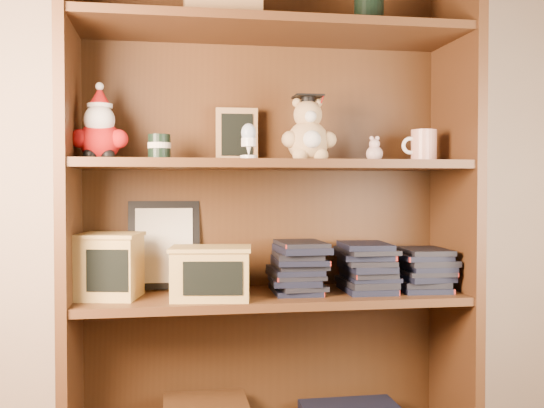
{
  "coord_description": "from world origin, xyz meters",
  "views": [
    {
      "loc": [
        -0.23,
        -0.58,
        0.87
      ],
      "look_at": [
        0.08,
        1.3,
        0.82
      ],
      "focal_mm": 42.0,
      "sensor_mm": 36.0,
      "label": 1
    }
  ],
  "objects": [
    {
      "name": "santa_plush",
      "position": [
        -0.42,
        1.3,
        1.03
      ],
      "size": [
        0.16,
        0.12,
        0.23
      ],
      "color": "#A50F0F",
      "rests_on": "shelf_upper"
    },
    {
      "name": "egg_cup",
      "position": [
        -0.0,
        1.23,
        1.01
      ],
      "size": [
        0.05,
        0.05,
        0.1
      ],
      "color": "white",
      "rests_on": "shelf_upper"
    },
    {
      "name": "pencils_box",
      "position": [
        -0.11,
        1.24,
        0.63
      ],
      "size": [
        0.25,
        0.19,
        0.15
      ],
      "color": "tan",
      "rests_on": "shelf_lower"
    },
    {
      "name": "teacher_mug",
      "position": [
        0.55,
        1.31,
        1.0
      ],
      "size": [
        0.11,
        0.08,
        0.1
      ],
      "color": "silver",
      "rests_on": "shelf_upper"
    },
    {
      "name": "chalkboard_plaque",
      "position": [
        -0.02,
        1.42,
        1.03
      ],
      "size": [
        0.13,
        0.07,
        0.17
      ],
      "color": "#9E7547",
      "rests_on": "shelf_upper"
    },
    {
      "name": "shelf_upper",
      "position": [
        0.08,
        1.3,
        0.94
      ],
      "size": [
        1.14,
        0.33,
        0.02
      ],
      "color": "#4C2B15",
      "rests_on": "ground"
    },
    {
      "name": "certificate_frame",
      "position": [
        -0.24,
        1.44,
        0.69
      ],
      "size": [
        0.22,
        0.06,
        0.28
      ],
      "color": "black",
      "rests_on": "shelf_lower"
    },
    {
      "name": "treats_box",
      "position": [
        -0.4,
        1.3,
        0.65
      ],
      "size": [
        0.2,
        0.2,
        0.19
      ],
      "color": "tan",
      "rests_on": "shelf_lower"
    },
    {
      "name": "bookcase",
      "position": [
        0.07,
        1.36,
        0.78
      ],
      "size": [
        1.2,
        0.35,
        1.6
      ],
      "color": "#4C2B15",
      "rests_on": "ground"
    },
    {
      "name": "grad_teddy_bear",
      "position": [
        0.19,
        1.3,
        1.03
      ],
      "size": [
        0.17,
        0.14,
        0.2
      ],
      "color": "tan",
      "rests_on": "shelf_upper"
    },
    {
      "name": "shelf_lower",
      "position": [
        0.08,
        1.3,
        0.54
      ],
      "size": [
        1.14,
        0.33,
        0.02
      ],
      "color": "#4C2B15",
      "rests_on": "ground"
    },
    {
      "name": "book_stack_mid",
      "position": [
        0.38,
        1.3,
        0.62
      ],
      "size": [
        0.14,
        0.2,
        0.14
      ],
      "color": "black",
      "rests_on": "shelf_lower"
    },
    {
      "name": "book_stack_left",
      "position": [
        0.16,
        1.3,
        0.63
      ],
      "size": [
        0.14,
        0.2,
        0.16
      ],
      "color": "black",
      "rests_on": "shelf_lower"
    },
    {
      "name": "book_stack_right",
      "position": [
        0.56,
        1.3,
        0.61
      ],
      "size": [
        0.14,
        0.2,
        0.13
      ],
      "color": "black",
      "rests_on": "shelf_lower"
    },
    {
      "name": "pink_figurine",
      "position": [
        0.4,
        1.3,
        0.98
      ],
      "size": [
        0.05,
        0.05,
        0.08
      ],
      "color": "#CAA59C",
      "rests_on": "shelf_upper"
    },
    {
      "name": "teachers_tin",
      "position": [
        -0.26,
        1.3,
        0.99
      ],
      "size": [
        0.07,
        0.07,
        0.07
      ],
      "color": "black",
      "rests_on": "shelf_upper"
    }
  ]
}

